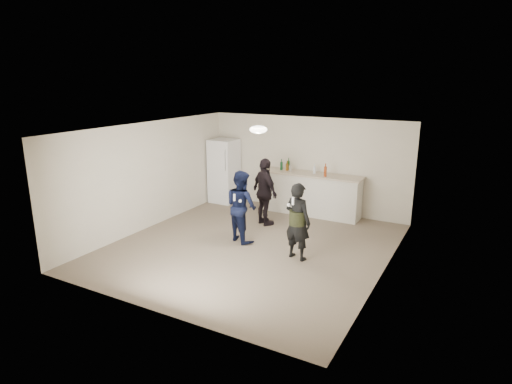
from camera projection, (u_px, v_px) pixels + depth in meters
The scene contains 21 objects.
floor at pixel (252, 246), 9.11m from camera, with size 6.00×6.00×0.00m, color #6B5B4C.
ceiling at pixel (251, 129), 8.46m from camera, with size 6.00×6.00×0.00m, color silver.
wall_back at pixel (307, 164), 11.33m from camera, with size 6.00×6.00×0.00m, color beige.
wall_front at pixel (151, 235), 6.25m from camera, with size 6.00×6.00×0.00m, color beige.
wall_left at pixel (150, 175), 10.06m from camera, with size 6.00×6.00×0.00m, color beige.
wall_right at pixel (388, 209), 7.51m from camera, with size 6.00×6.00×0.00m, color beige.
counter at pixel (310, 195), 11.12m from camera, with size 2.60×0.56×1.05m, color beige.
counter_top at pixel (311, 174), 10.98m from camera, with size 2.68×0.64×0.04m, color #C5B398.
fridge at pixel (224, 171), 12.17m from camera, with size 0.70×0.70×1.80m, color white.
fridge_handle at pixel (225, 160), 11.62m from camera, with size 0.02×0.02×0.60m, color #B8B9BD.
ceiling_dome at pixel (258, 130), 8.73m from camera, with size 0.36×0.36×0.16m, color white.
shaker at pixel (290, 168), 11.18m from camera, with size 0.08×0.08×0.17m, color silver.
man at pixel (241, 206), 9.25m from camera, with size 0.76×0.59×1.57m, color #0F1740.
woman at pixel (298, 221), 8.31m from camera, with size 0.56×0.37×1.55m, color black.
camo_shorts at pixel (298, 218), 8.29m from camera, with size 0.34×0.34×0.28m, color #2B3216.
spectator at pixel (265, 192), 10.25m from camera, with size 0.96×0.40×1.64m, color black.
remote_man at pixel (234, 197), 8.94m from camera, with size 0.04×0.04×0.15m, color white.
nunchuk_man at pixel (240, 201), 8.93m from camera, with size 0.07×0.07×0.07m, color white.
remote_woman at pixel (293, 201), 7.97m from camera, with size 0.04×0.04×0.15m, color white.
nunchuk_woman at pixel (289, 205), 8.07m from camera, with size 0.07×0.07×0.07m, color silver.
bottle_cluster at pixel (300, 168), 11.10m from camera, with size 1.36×0.37×0.25m.
Camera 1 is at (4.16, -7.41, 3.49)m, focal length 30.00 mm.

